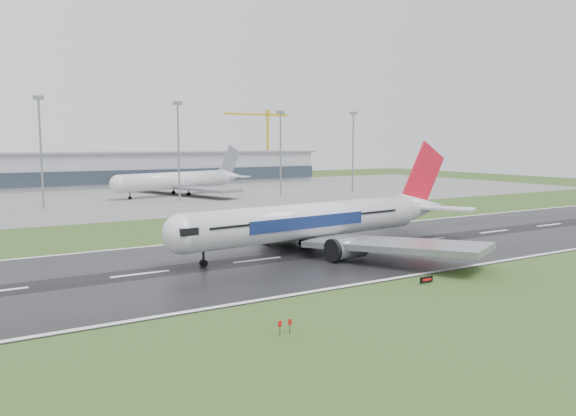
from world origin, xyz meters
TOP-DOWN VIEW (x-y plane):
  - ground at (0.00, 0.00)m, footprint 520.00×520.00m
  - runway at (0.00, 0.00)m, footprint 400.00×45.00m
  - apron at (0.00, 125.00)m, footprint 400.00×130.00m
  - terminal at (0.00, 185.00)m, footprint 240.00×36.00m
  - main_airliner at (15.88, 2.22)m, footprint 70.83×68.04m
  - parked_airliner at (30.12, 121.39)m, footprint 77.20×74.45m
  - tower_crane at (111.65, 200.00)m, footprint 39.18×2.73m
  - runway_sign at (13.33, -26.23)m, footprint 2.31×0.72m
  - floodmast_2 at (-20.83, 100.00)m, footprint 0.64×0.64m
  - floodmast_3 at (22.34, 100.00)m, footprint 0.64×0.64m
  - floodmast_4 at (62.42, 100.00)m, footprint 0.64×0.64m
  - floodmast_5 at (96.53, 100.00)m, footprint 0.64×0.64m

SIDE VIEW (x-z plane):
  - ground at x=0.00m, z-range 0.00..0.00m
  - apron at x=0.00m, z-range 0.00..0.08m
  - runway at x=0.00m, z-range 0.00..0.10m
  - runway_sign at x=13.33m, z-range 0.00..1.04m
  - terminal at x=0.00m, z-range 0.00..15.00m
  - parked_airliner at x=30.12m, z-range 0.08..18.33m
  - main_airliner at x=15.88m, z-range 0.10..19.33m
  - floodmast_4 at x=62.42m, z-range 0.00..30.73m
  - floodmast_5 at x=96.53m, z-range 0.00..31.33m
  - floodmast_3 at x=22.34m, z-range 0.00..32.67m
  - floodmast_2 at x=-20.83m, z-range 0.00..32.75m
  - tower_crane at x=111.65m, z-range 0.00..39.09m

